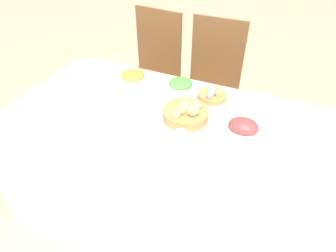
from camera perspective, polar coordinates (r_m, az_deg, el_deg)
ground_plane at (r=2.16m, az=0.12°, el=-14.92°), size 12.00×12.00×0.00m
dining_table at (r=1.88m, az=0.13°, el=-8.24°), size 1.87×0.98×0.74m
chair_far_center at (r=2.43m, az=8.10°, el=8.30°), size 0.42×0.42×1.00m
chair_far_left at (r=2.59m, az=-3.00°, el=10.65°), size 0.46×0.46×1.00m
bread_basket at (r=1.64m, az=3.40°, el=2.57°), size 0.26×0.26×0.11m
egg_basket at (r=1.83m, az=8.42°, el=5.82°), size 0.18×0.18×0.08m
ham_platter at (r=1.60m, az=14.16°, el=-0.23°), size 0.24×0.17×0.09m
green_salad_bowl at (r=1.87m, az=2.38°, el=7.56°), size 0.17×0.17×0.09m
carrot_bowl at (r=1.95m, az=-6.70°, el=8.92°), size 0.18×0.18×0.10m
dinner_plate at (r=1.46m, az=-8.22°, el=-5.15°), size 0.26×0.26×0.01m
fork at (r=1.53m, az=-13.17°, el=-3.56°), size 0.01×0.19×0.00m
knife at (r=1.40m, az=-2.78°, el=-6.99°), size 0.01×0.19×0.00m
spoon at (r=1.39m, az=-1.66°, el=-7.34°), size 0.01×0.19×0.00m
drinking_cup at (r=1.44m, az=2.41°, el=-2.85°), size 0.07×0.07×0.10m
butter_dish at (r=1.70m, az=-11.34°, el=2.26°), size 0.11×0.07×0.03m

